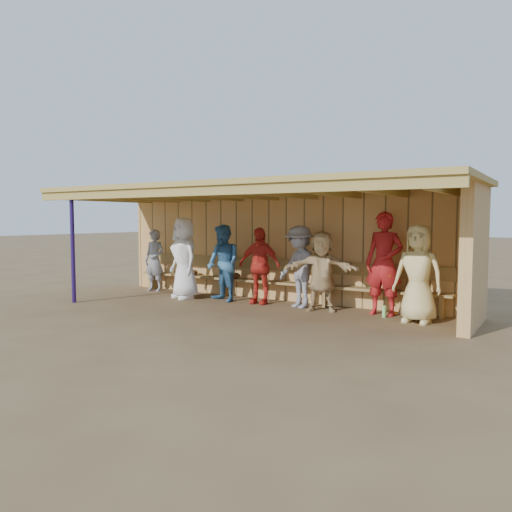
{
  "coord_description": "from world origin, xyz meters",
  "views": [
    {
      "loc": [
        5.5,
        -8.44,
        1.83
      ],
      "look_at": [
        0.0,
        0.35,
        1.05
      ],
      "focal_mm": 35.0,
      "sensor_mm": 36.0,
      "label": 1
    }
  ],
  "objects": [
    {
      "name": "dugout_equipment",
      "position": [
        -0.56,
        0.99,
        0.49
      ],
      "size": [
        5.23,
        0.62,
        0.8
      ],
      "color": "yellow",
      "rests_on": "ground"
    },
    {
      "name": "player_d",
      "position": [
        -0.1,
        0.64,
        0.82
      ],
      "size": [
        1.0,
        0.49,
        1.64
      ],
      "primitive_type": "imported",
      "rotation": [
        0.0,
        0.0,
        0.1
      ],
      "color": "red",
      "rests_on": "ground"
    },
    {
      "name": "player_a",
      "position": [
        -3.31,
        0.81,
        0.78
      ],
      "size": [
        0.6,
        0.42,
        1.56
      ],
      "primitive_type": "imported",
      "rotation": [
        0.0,
        0.0,
        0.08
      ],
      "color": "gray",
      "rests_on": "ground"
    },
    {
      "name": "player_h",
      "position": [
        3.31,
        0.42,
        0.87
      ],
      "size": [
        0.88,
        0.61,
        1.73
      ],
      "primitive_type": "imported",
      "rotation": [
        0.0,
        0.0,
        -0.07
      ],
      "color": "#E4CB80",
      "rests_on": "ground"
    },
    {
      "name": "player_g",
      "position": [
        2.58,
        0.78,
        0.98
      ],
      "size": [
        0.73,
        0.49,
        1.97
      ],
      "primitive_type": "imported",
      "rotation": [
        0.0,
        0.0,
        -0.03
      ],
      "color": "#B31C1D",
      "rests_on": "ground"
    },
    {
      "name": "player_f",
      "position": [
        1.41,
        0.53,
        0.8
      ],
      "size": [
        1.55,
        0.96,
        1.59
      ],
      "primitive_type": "imported",
      "rotation": [
        0.0,
        0.0,
        0.36
      ],
      "color": "tan",
      "rests_on": "ground"
    },
    {
      "name": "ground",
      "position": [
        0.0,
        0.0,
        0.0
      ],
      "size": [
        90.0,
        90.0,
        0.0
      ],
      "primitive_type": "plane",
      "color": "brown",
      "rests_on": "ground"
    },
    {
      "name": "player_e",
      "position": [
        0.86,
        0.66,
        0.84
      ],
      "size": [
        1.24,
        0.95,
        1.69
      ],
      "primitive_type": "imported",
      "rotation": [
        0.0,
        0.0,
        -0.34
      ],
      "color": "gray",
      "rests_on": "ground"
    },
    {
      "name": "player_b",
      "position": [
        -1.91,
        0.31,
        0.93
      ],
      "size": [
        1.06,
        0.89,
        1.86
      ],
      "primitive_type": "imported",
      "rotation": [
        0.0,
        0.0,
        -0.39
      ],
      "color": "white",
      "rests_on": "ground"
    },
    {
      "name": "bench",
      "position": [
        0.0,
        1.12,
        0.53
      ],
      "size": [
        7.6,
        0.34,
        0.93
      ],
      "color": "#9E7E44",
      "rests_on": "ground"
    },
    {
      "name": "player_c",
      "position": [
        -0.92,
        0.46,
        0.85
      ],
      "size": [
        1.0,
        0.89,
        1.7
      ],
      "primitive_type": "imported",
      "rotation": [
        0.0,
        0.0,
        -0.35
      ],
      "color": "teal",
      "rests_on": "ground"
    },
    {
      "name": "dugout_structure",
      "position": [
        0.39,
        0.69,
        1.69
      ],
      "size": [
        8.8,
        3.2,
        2.5
      ],
      "color": "tan",
      "rests_on": "ground"
    }
  ]
}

